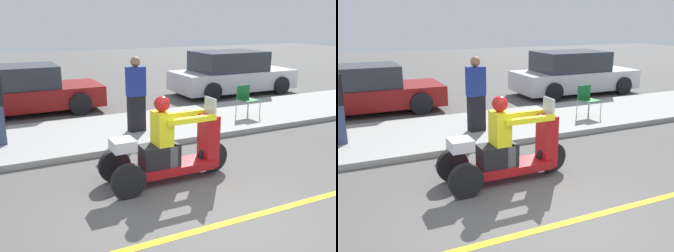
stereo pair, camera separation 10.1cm
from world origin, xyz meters
The scene contains 8 objects.
ground_plane centered at (0.00, 0.00, 0.00)m, with size 60.00×60.00×0.00m, color #565451.
lane_stripe centered at (-0.05, 0.00, 0.00)m, with size 24.00×0.12×0.01m.
sidewalk_strip centered at (0.00, 4.60, 0.06)m, with size 28.00×2.80×0.12m.
motorcycle_trike centered at (-0.03, 1.61, 0.52)m, with size 2.26×0.78×1.47m.
spectator_end_of_line centered at (0.40, 4.22, 0.95)m, with size 0.43×0.28×1.72m.
folding_chair_set_back centered at (3.57, 4.28, 0.62)m, with size 0.50×0.50×0.82m.
parked_car_lot_left centered at (-1.86, 7.68, 0.66)m, with size 4.50×2.00×1.38m.
parked_car_lot_center centered at (5.43, 7.63, 0.73)m, with size 4.51×2.12×1.54m.
Camera 2 is at (-2.51, -3.72, 2.63)m, focal length 40.00 mm.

